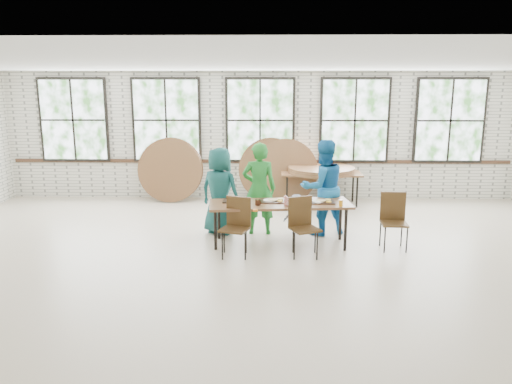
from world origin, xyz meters
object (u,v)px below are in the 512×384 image
(chair_near_right, at_px, (303,221))
(chair_near_left, at_px, (237,221))
(dining_table, at_px, (280,206))
(storage_table, at_px, (321,175))

(chair_near_right, bearing_deg, chair_near_left, 157.48)
(dining_table, relative_size, storage_table, 1.37)
(chair_near_left, xyz_separation_m, chair_near_right, (1.06, 0.03, 0.00))
(chair_near_left, relative_size, chair_near_right, 1.00)
(dining_table, height_order, storage_table, same)
(dining_table, bearing_deg, storage_table, 65.43)
(chair_near_right, bearing_deg, storage_table, 55.25)
(chair_near_left, bearing_deg, dining_table, 55.82)
(dining_table, relative_size, chair_near_right, 2.60)
(chair_near_right, xyz_separation_m, storage_table, (0.65, 3.41, 0.13))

